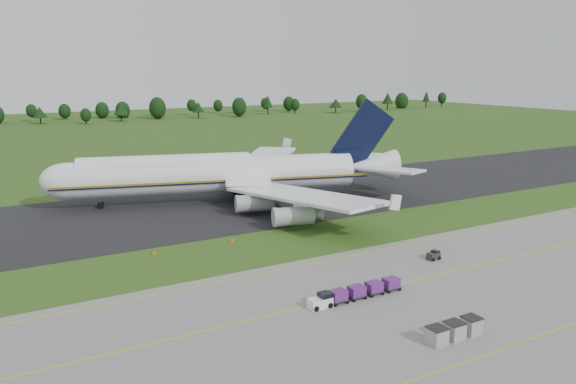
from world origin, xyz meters
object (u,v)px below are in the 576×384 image
utility_cart (433,256)px  uld_row (454,330)px  baggage_train (354,292)px  aircraft (222,173)px  edge_markers (195,247)px

utility_cart → uld_row: 24.38m
baggage_train → utility_cart: (18.22, 5.88, -0.33)m
utility_cart → uld_row: bearing=-128.9°
aircraft → utility_cart: 49.94m
utility_cart → edge_markers: size_ratio=0.15×
aircraft → edge_markers: 31.42m
aircraft → edge_markers: size_ratio=5.69×
aircraft → uld_row: size_ratio=11.18×
aircraft → uld_row: 67.34m
aircraft → edge_markers: bearing=-120.8°
baggage_train → utility_cart: baggage_train is taller
edge_markers → uld_row: bearing=-72.5°
aircraft → utility_cart: aircraft is taller
aircraft → baggage_train: bearing=-96.3°
edge_markers → aircraft: bearing=59.2°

